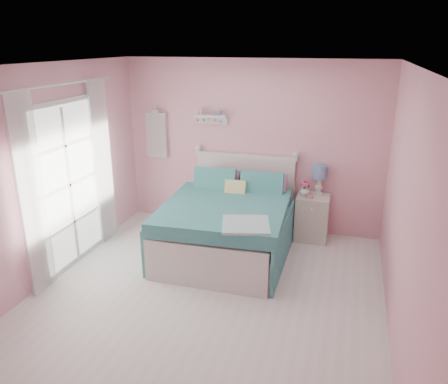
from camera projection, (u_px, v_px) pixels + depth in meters
The scene contains 13 objects.
floor at pixel (205, 298), 5.06m from camera, with size 4.50×4.50×0.00m, color silver.
room_shell at pixel (203, 167), 4.54m from camera, with size 4.50×4.50×4.50m.
bed at pixel (228, 225), 6.05m from camera, with size 1.70×2.09×1.19m.
nightstand at pixel (312, 217), 6.49m from camera, with size 0.47×0.46×0.68m.
table_lamp at pixel (319, 174), 6.37m from camera, with size 0.22×0.22×0.45m.
vase at pixel (305, 191), 6.38m from camera, with size 0.15×0.15×0.15m, color white.
teacup at pixel (310, 196), 6.29m from camera, with size 0.09×0.09×0.07m, color #C98694.
roses at pixel (305, 183), 6.34m from camera, with size 0.14×0.11×0.12m.
wall_shelf at pixel (211, 117), 6.65m from camera, with size 0.50×0.15×0.25m.
hanging_dress at pixel (156, 135), 6.99m from camera, with size 0.34×0.03×0.72m, color white.
french_door at pixel (69, 185), 5.60m from camera, with size 0.04×1.32×2.16m.
curtain_near at pixel (31, 197), 4.88m from camera, with size 0.04×0.40×2.32m, color white.
curtain_far at pixel (103, 163), 6.22m from camera, with size 0.04×0.40×2.32m, color white.
Camera 1 is at (1.45, -4.14, 2.82)m, focal length 35.00 mm.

